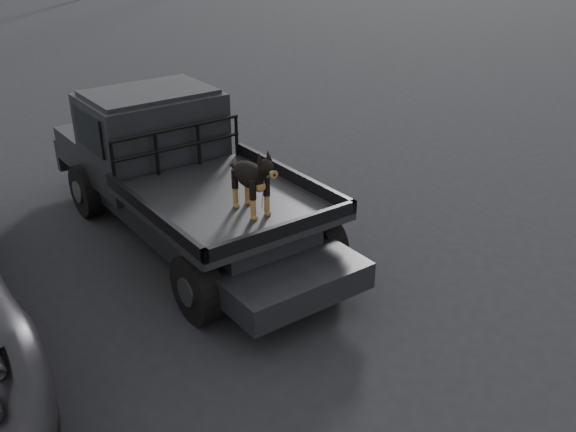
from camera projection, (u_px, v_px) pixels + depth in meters
ground at (280, 304)px, 7.15m from camera, size 120.00×120.00×0.00m
flatbed_ute at (190, 206)px, 8.38m from camera, size 2.00×5.40×0.92m
ute_cab at (151, 122)px, 8.68m from camera, size 1.72×1.30×0.88m
headache_rack at (178, 149)px, 8.21m from camera, size 1.80×0.08×0.55m
dog at (251, 180)px, 7.03m from camera, size 0.32×0.60×0.74m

